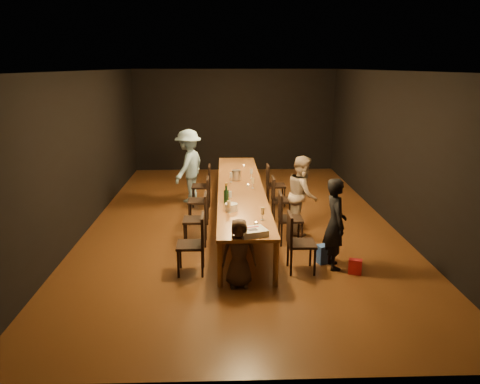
{
  "coord_description": "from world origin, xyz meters",
  "views": [
    {
      "loc": [
        -0.33,
        -9.08,
        3.09
      ],
      "look_at": [
        -0.06,
        -1.36,
        1.0
      ],
      "focal_mm": 35.0,
      "sensor_mm": 36.0,
      "label": 1
    }
  ],
  "objects_px": {
    "chair_right_1": "(291,218)",
    "child": "(239,253)",
    "woman_birthday": "(335,224)",
    "birthday_cake": "(253,232)",
    "chair_right_2": "(282,199)",
    "chair_left_0": "(191,244)",
    "chair_right_0": "(302,243)",
    "ice_bucket": "(236,175)",
    "chair_left_1": "(195,219)",
    "table": "(241,189)",
    "man_blue": "(189,166)",
    "chair_left_2": "(199,200)",
    "chair_right_3": "(276,185)",
    "chair_left_3": "(201,186)",
    "woman_tan": "(302,194)",
    "champagne_bottle": "(226,194)",
    "plate_stack": "(231,207)"
  },
  "relations": [
    {
      "from": "chair_right_0",
      "to": "ice_bucket",
      "type": "bearing_deg",
      "value": -162.59
    },
    {
      "from": "chair_right_0",
      "to": "chair_left_3",
      "type": "relative_size",
      "value": 1.0
    },
    {
      "from": "woman_tan",
      "to": "chair_right_1",
      "type": "bearing_deg",
      "value": 160.83
    },
    {
      "from": "chair_left_2",
      "to": "chair_right_3",
      "type": "bearing_deg",
      "value": -54.78
    },
    {
      "from": "table",
      "to": "champagne_bottle",
      "type": "bearing_deg",
      "value": -103.35
    },
    {
      "from": "table",
      "to": "plate_stack",
      "type": "height_order",
      "value": "plate_stack"
    },
    {
      "from": "woman_birthday",
      "to": "plate_stack",
      "type": "height_order",
      "value": "woman_birthday"
    },
    {
      "from": "chair_left_1",
      "to": "champagne_bottle",
      "type": "height_order",
      "value": "champagne_bottle"
    },
    {
      "from": "chair_left_1",
      "to": "woman_birthday",
      "type": "xyz_separation_m",
      "value": [
        2.24,
        -1.07,
        0.26
      ]
    },
    {
      "from": "chair_left_1",
      "to": "plate_stack",
      "type": "height_order",
      "value": "chair_left_1"
    },
    {
      "from": "champagne_bottle",
      "to": "chair_left_1",
      "type": "bearing_deg",
      "value": 175.95
    },
    {
      "from": "table",
      "to": "chair_right_3",
      "type": "relative_size",
      "value": 6.45
    },
    {
      "from": "chair_right_3",
      "to": "chair_left_3",
      "type": "height_order",
      "value": "same"
    },
    {
      "from": "woman_birthday",
      "to": "birthday_cake",
      "type": "bearing_deg",
      "value": 108.59
    },
    {
      "from": "woman_tan",
      "to": "ice_bucket",
      "type": "relative_size",
      "value": 7.05
    },
    {
      "from": "chair_right_0",
      "to": "woman_birthday",
      "type": "bearing_deg",
      "value": 103.28
    },
    {
      "from": "chair_left_3",
      "to": "chair_left_0",
      "type": "bearing_deg",
      "value": -180.0
    },
    {
      "from": "table",
      "to": "chair_left_3",
      "type": "distance_m",
      "value": 1.49
    },
    {
      "from": "woman_tan",
      "to": "birthday_cake",
      "type": "height_order",
      "value": "woman_tan"
    },
    {
      "from": "chair_left_2",
      "to": "woman_tan",
      "type": "distance_m",
      "value": 2.11
    },
    {
      "from": "chair_right_0",
      "to": "ice_bucket",
      "type": "distance_m",
      "value": 3.11
    },
    {
      "from": "chair_right_0",
      "to": "ice_bucket",
      "type": "height_order",
      "value": "ice_bucket"
    },
    {
      "from": "chair_right_2",
      "to": "chair_left_0",
      "type": "xyz_separation_m",
      "value": [
        -1.7,
        -2.4,
        0.0
      ]
    },
    {
      "from": "chair_right_0",
      "to": "child",
      "type": "distance_m",
      "value": 1.09
    },
    {
      "from": "chair_left_1",
      "to": "chair_left_2",
      "type": "relative_size",
      "value": 1.0
    },
    {
      "from": "chair_right_2",
      "to": "birthday_cake",
      "type": "relative_size",
      "value": 2.0
    },
    {
      "from": "man_blue",
      "to": "ice_bucket",
      "type": "bearing_deg",
      "value": 68.7
    },
    {
      "from": "plate_stack",
      "to": "champagne_bottle",
      "type": "bearing_deg",
      "value": 101.34
    },
    {
      "from": "chair_left_1",
      "to": "birthday_cake",
      "type": "height_order",
      "value": "chair_left_1"
    },
    {
      "from": "chair_right_0",
      "to": "plate_stack",
      "type": "relative_size",
      "value": 4.26
    },
    {
      "from": "chair_right_3",
      "to": "chair_left_3",
      "type": "distance_m",
      "value": 1.7
    },
    {
      "from": "chair_right_1",
      "to": "child",
      "type": "distance_m",
      "value": 1.94
    },
    {
      "from": "chair_right_2",
      "to": "ice_bucket",
      "type": "height_order",
      "value": "ice_bucket"
    },
    {
      "from": "chair_right_1",
      "to": "plate_stack",
      "type": "relative_size",
      "value": 4.26
    },
    {
      "from": "champagne_bottle",
      "to": "ice_bucket",
      "type": "distance_m",
      "value": 1.8
    },
    {
      "from": "man_blue",
      "to": "plate_stack",
      "type": "xyz_separation_m",
      "value": [
        0.93,
        -3.2,
        -0.03
      ]
    },
    {
      "from": "champagne_bottle",
      "to": "ice_bucket",
      "type": "bearing_deg",
      "value": 82.95
    },
    {
      "from": "chair_right_0",
      "to": "woman_tan",
      "type": "bearing_deg",
      "value": 170.49
    },
    {
      "from": "table",
      "to": "man_blue",
      "type": "height_order",
      "value": "man_blue"
    },
    {
      "from": "chair_right_3",
      "to": "chair_left_0",
      "type": "relative_size",
      "value": 1.0
    },
    {
      "from": "chair_right_3",
      "to": "table",
      "type": "bearing_deg",
      "value": -35.31
    },
    {
      "from": "chair_left_3",
      "to": "woman_tan",
      "type": "height_order",
      "value": "woman_tan"
    },
    {
      "from": "woman_birthday",
      "to": "chair_right_0",
      "type": "bearing_deg",
      "value": 100.51
    },
    {
      "from": "chair_right_1",
      "to": "man_blue",
      "type": "bearing_deg",
      "value": -144.18
    },
    {
      "from": "chair_left_3",
      "to": "chair_right_3",
      "type": "bearing_deg",
      "value": -90.0
    },
    {
      "from": "birthday_cake",
      "to": "child",
      "type": "bearing_deg",
      "value": -175.97
    },
    {
      "from": "chair_right_3",
      "to": "woman_birthday",
      "type": "xyz_separation_m",
      "value": [
        0.54,
        -3.47,
        0.26
      ]
    },
    {
      "from": "ice_bucket",
      "to": "man_blue",
      "type": "bearing_deg",
      "value": 136.39
    },
    {
      "from": "chair_left_2",
      "to": "man_blue",
      "type": "relative_size",
      "value": 0.55
    },
    {
      "from": "woman_tan",
      "to": "chair_right_0",
      "type": "bearing_deg",
      "value": 178.22
    }
  ]
}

